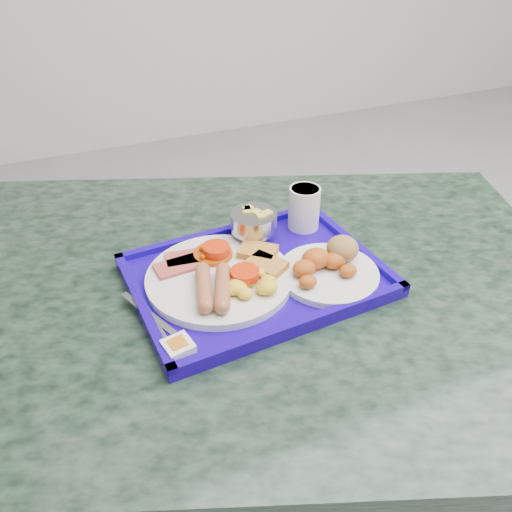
{
  "coord_description": "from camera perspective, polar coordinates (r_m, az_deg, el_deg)",
  "views": [
    {
      "loc": [
        -1.28,
        -0.3,
        1.35
      ],
      "look_at": [
        -1.0,
        0.36,
        0.84
      ],
      "focal_mm": 35.0,
      "sensor_mm": 36.0,
      "label": 1
    }
  ],
  "objects": [
    {
      "name": "table",
      "position": [
        1.05,
        -2.2,
        -11.49
      ],
      "size": [
        1.47,
        1.23,
        0.79
      ],
      "rotation": [
        0.0,
        0.0,
        -0.36
      ],
      "color": "slate",
      "rests_on": "floor"
    },
    {
      "name": "tray",
      "position": [
        0.9,
        0.0,
        -2.37
      ],
      "size": [
        0.45,
        0.35,
        0.03
      ],
      "rotation": [
        0.0,
        0.0,
        0.06
      ],
      "color": "#180394",
      "rests_on": "table"
    },
    {
      "name": "main_plate",
      "position": [
        0.88,
        -3.73,
        -2.25
      ],
      "size": [
        0.26,
        0.26,
        0.04
      ],
      "rotation": [
        0.0,
        0.0,
        -0.42
      ],
      "color": "silver",
      "rests_on": "tray"
    },
    {
      "name": "bread_plate",
      "position": [
        0.9,
        8.34,
        -1.12
      ],
      "size": [
        0.18,
        0.18,
        0.06
      ],
      "rotation": [
        0.0,
        0.0,
        -0.4
      ],
      "color": "silver",
      "rests_on": "tray"
    },
    {
      "name": "fruit_bowl",
      "position": [
        0.97,
        -0.26,
        3.91
      ],
      "size": [
        0.09,
        0.09,
        0.06
      ],
      "color": "#ABAAAD",
      "rests_on": "tray"
    },
    {
      "name": "juice_cup",
      "position": [
        1.01,
        5.52,
        5.64
      ],
      "size": [
        0.06,
        0.06,
        0.09
      ],
      "color": "white",
      "rests_on": "tray"
    },
    {
      "name": "spoon",
      "position": [
        0.88,
        -11.56,
        -3.47
      ],
      "size": [
        0.09,
        0.18,
        0.01
      ],
      "rotation": [
        0.0,
        0.0,
        0.4
      ],
      "color": "#ABAAAD",
      "rests_on": "tray"
    },
    {
      "name": "knife",
      "position": [
        0.84,
        -12.34,
        -6.19
      ],
      "size": [
        0.03,
        0.17,
        0.0
      ],
      "primitive_type": "cube",
      "rotation": [
        0.0,
        0.0,
        0.13
      ],
      "color": "#ABAAAD",
      "rests_on": "tray"
    },
    {
      "name": "jam_packet",
      "position": [
        0.76,
        -8.89,
        -10.17
      ],
      "size": [
        0.05,
        0.05,
        0.02
      ],
      "rotation": [
        0.0,
        0.0,
        0.19
      ],
      "color": "white",
      "rests_on": "tray"
    }
  ]
}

